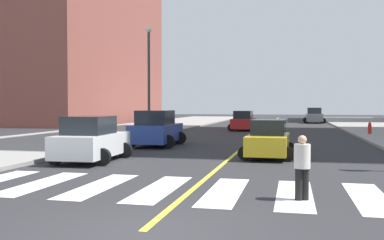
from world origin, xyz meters
TOP-DOWN VIEW (x-y plane):
  - ground_plane at (0.00, 0.00)m, footprint 220.00×220.00m
  - sidewalk_kerb_west at (-12.20, 20.00)m, footprint 10.00×120.00m
  - crosswalk_paint at (0.00, 4.00)m, footprint 13.50×4.00m
  - lane_divider_paint at (0.00, 40.00)m, footprint 0.16×80.00m
  - low_rise_brick_west at (-27.17, 48.08)m, footprint 16.00×32.00m
  - car_yellow_nearest at (1.61, 11.98)m, footprint 2.41×3.79m
  - car_blue_second at (-4.91, 16.22)m, footprint 2.90×4.58m
  - car_red_third at (-1.78, 32.97)m, footprint 2.64×4.15m
  - car_gray_fourth at (5.45, 52.47)m, footprint 2.88×4.60m
  - car_white_fifth at (-5.40, 9.04)m, footprint 2.72×4.25m
  - pedestrian_crossing at (2.87, 3.35)m, footprint 0.39×0.39m
  - fire_hydrant at (8.39, 27.99)m, footprint 0.26×0.26m
  - street_lamp at (-8.20, 24.69)m, footprint 0.44×0.44m

SIDE VIEW (x-z plane):
  - ground_plane at x=0.00m, z-range 0.00..0.00m
  - lane_divider_paint at x=0.00m, z-range 0.00..0.01m
  - crosswalk_paint at x=0.00m, z-range 0.00..0.01m
  - sidewalk_kerb_west at x=-12.20m, z-range 0.00..0.15m
  - fire_hydrant at x=8.39m, z-range 0.13..1.02m
  - car_yellow_nearest at x=1.61m, z-range -0.05..1.62m
  - car_red_third at x=-1.78m, z-range -0.06..1.77m
  - pedestrian_crossing at x=2.87m, z-range 0.08..1.65m
  - car_white_fifth at x=-5.40m, z-range -0.06..1.80m
  - car_blue_second at x=-4.91m, z-range -0.07..1.96m
  - car_gray_fourth at x=5.45m, z-range -0.07..1.99m
  - street_lamp at x=-8.20m, z-range 0.83..9.05m
  - low_rise_brick_west at x=-27.17m, z-range 0.00..24.83m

